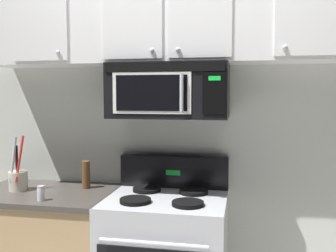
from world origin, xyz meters
The scene contains 7 objects.
back_wall centered at (0.00, 0.79, 1.35)m, with size 5.20×0.10×2.70m, color silver.
over_range_microwave centered at (0.00, 0.54, 1.58)m, with size 0.76×0.43×0.35m.
upper_cabinets centered at (0.00, 0.57, 2.02)m, with size 2.50×0.36×0.55m.
utensil_crock_cream centered at (-1.03, 0.41, 0.98)m, with size 0.12×0.13×0.37m.
salt_shaker centered at (-0.74, 0.21, 0.95)m, with size 0.05×0.05×0.09m.
pepper_mill centered at (-0.60, 0.56, 1.00)m, with size 0.06×0.06×0.19m, color brown.
spice_jar centered at (-1.15, 0.62, 0.95)m, with size 0.04×0.04×0.10m.
Camera 1 is at (0.47, -1.89, 1.54)m, focal length 40.70 mm.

